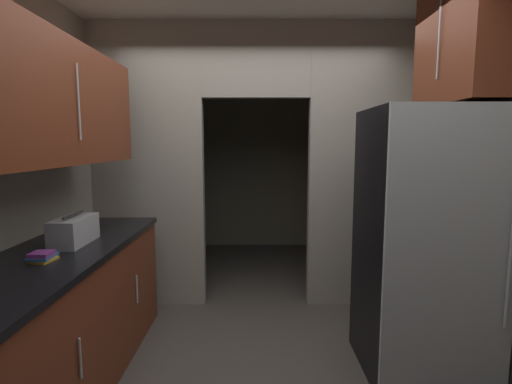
# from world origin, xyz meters

# --- Properties ---
(kitchen_partition) EXTENTS (3.18, 0.12, 2.73)m
(kitchen_partition) POSITION_xyz_m (-0.00, 1.41, 1.48)
(kitchen_partition) COLOR #9E998C
(kitchen_partition) RESTS_ON ground
(adjoining_room_shell) EXTENTS (3.18, 2.34, 2.73)m
(adjoining_room_shell) POSITION_xyz_m (0.00, 3.02, 1.37)
(adjoining_room_shell) COLOR gray
(adjoining_room_shell) RESTS_ON ground
(refrigerator) EXTENTS (0.79, 0.79, 1.83)m
(refrigerator) POSITION_xyz_m (1.16, 0.24, 0.92)
(refrigerator) COLOR black
(refrigerator) RESTS_ON ground
(lower_cabinet_run) EXTENTS (0.68, 2.19, 0.93)m
(lower_cabinet_run) POSITION_xyz_m (-1.25, 0.01, 0.47)
(lower_cabinet_run) COLOR maroon
(lower_cabinet_run) RESTS_ON ground
(upper_cabinet_counterside) EXTENTS (0.36, 1.97, 0.76)m
(upper_cabinet_counterside) POSITION_xyz_m (-1.25, 0.01, 1.85)
(upper_cabinet_counterside) COLOR maroon
(upper_cabinet_fridgeside) EXTENTS (0.36, 0.87, 0.85)m
(upper_cabinet_fridgeside) POSITION_xyz_m (1.41, 0.34, 2.29)
(upper_cabinet_fridgeside) COLOR maroon
(boombox) EXTENTS (0.19, 0.40, 0.21)m
(boombox) POSITION_xyz_m (-1.22, 0.17, 1.02)
(boombox) COLOR #B2B2B7
(boombox) RESTS_ON lower_cabinet_run
(book_stack) EXTENTS (0.14, 0.16, 0.05)m
(book_stack) POSITION_xyz_m (-1.22, -0.22, 0.96)
(book_stack) COLOR gold
(book_stack) RESTS_ON lower_cabinet_run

